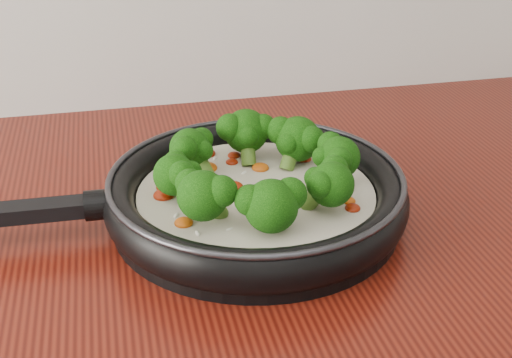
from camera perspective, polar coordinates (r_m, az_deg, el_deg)
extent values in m
cylinder|color=black|center=(0.76, 0.00, -2.93)|extent=(0.33, 0.33, 0.01)
torus|color=black|center=(0.75, 0.00, -1.28)|extent=(0.35, 0.35, 0.04)
torus|color=#2D2D33|center=(0.74, 0.00, 0.27)|extent=(0.34, 0.34, 0.01)
cube|color=black|center=(0.75, -19.90, -2.72)|extent=(0.20, 0.03, 0.02)
cylinder|color=black|center=(0.74, -13.16, -2.14)|extent=(0.03, 0.03, 0.03)
cylinder|color=beige|center=(0.75, 0.00, -1.77)|extent=(0.27, 0.27, 0.02)
ellipsoid|color=maroon|center=(0.72, 0.62, -1.99)|extent=(0.02, 0.02, 0.01)
ellipsoid|color=maroon|center=(0.75, -1.90, -0.67)|extent=(0.02, 0.02, 0.01)
ellipsoid|color=#C8500C|center=(0.80, -4.13, 0.95)|extent=(0.03, 0.03, 0.01)
ellipsoid|color=maroon|center=(0.76, 6.98, -0.85)|extent=(0.02, 0.02, 0.01)
ellipsoid|color=maroon|center=(0.81, -2.06, 1.45)|extent=(0.02, 0.02, 0.01)
ellipsoid|color=#C8500C|center=(0.69, -6.17, -3.72)|extent=(0.03, 0.03, 0.01)
ellipsoid|color=maroon|center=(0.71, -3.30, -2.48)|extent=(0.02, 0.02, 0.01)
ellipsoid|color=maroon|center=(0.76, -7.72, -0.67)|extent=(0.03, 0.03, 0.01)
ellipsoid|color=#C8500C|center=(0.80, 0.37, 0.96)|extent=(0.03, 0.03, 0.01)
ellipsoid|color=maroon|center=(0.74, -7.85, -1.39)|extent=(0.03, 0.03, 0.01)
ellipsoid|color=maroon|center=(0.82, 4.13, 1.71)|extent=(0.02, 0.02, 0.01)
ellipsoid|color=#C8500C|center=(0.77, -7.67, -0.18)|extent=(0.03, 0.03, 0.01)
ellipsoid|color=maroon|center=(0.84, -4.22, 2.16)|extent=(0.03, 0.03, 0.01)
ellipsoid|color=maroon|center=(0.83, -1.87, 2.02)|extent=(0.02, 0.02, 0.01)
ellipsoid|color=#C8500C|center=(0.73, 7.90, -1.86)|extent=(0.02, 0.02, 0.01)
ellipsoid|color=maroon|center=(0.72, 8.21, -2.46)|extent=(0.02, 0.02, 0.01)
ellipsoid|color=white|center=(0.68, -2.25, -4.34)|extent=(0.01, 0.01, 0.00)
ellipsoid|color=white|center=(0.67, -5.00, -4.63)|extent=(0.01, 0.01, 0.00)
ellipsoid|color=white|center=(0.74, 4.31, -1.49)|extent=(0.01, 0.01, 0.00)
ellipsoid|color=white|center=(0.72, 0.10, -2.13)|extent=(0.01, 0.01, 0.00)
ellipsoid|color=white|center=(0.75, 3.07, -0.81)|extent=(0.01, 0.01, 0.00)
ellipsoid|color=white|center=(0.74, 0.63, -1.35)|extent=(0.01, 0.01, 0.00)
ellipsoid|color=white|center=(0.72, -1.40, -2.14)|extent=(0.00, 0.01, 0.00)
ellipsoid|color=white|center=(0.70, -6.80, -3.11)|extent=(0.01, 0.01, 0.00)
ellipsoid|color=white|center=(0.74, 0.62, -1.09)|extent=(0.01, 0.01, 0.00)
ellipsoid|color=white|center=(0.65, -2.40, -6.03)|extent=(0.01, 0.01, 0.00)
ellipsoid|color=white|center=(0.78, -8.52, -0.08)|extent=(0.01, 0.01, 0.00)
ellipsoid|color=white|center=(0.75, -3.54, -1.22)|extent=(0.01, 0.01, 0.00)
ellipsoid|color=white|center=(0.73, -3.95, -2.04)|extent=(0.01, 0.01, 0.00)
ellipsoid|color=white|center=(0.75, -5.24, -1.09)|extent=(0.01, 0.01, 0.00)
ellipsoid|color=white|center=(0.73, -2.01, -1.96)|extent=(0.01, 0.01, 0.00)
ellipsoid|color=white|center=(0.79, -1.00, 0.51)|extent=(0.01, 0.01, 0.00)
ellipsoid|color=white|center=(0.83, -2.00, 1.97)|extent=(0.01, 0.01, 0.00)
ellipsoid|color=white|center=(0.80, -3.67, 0.91)|extent=(0.01, 0.01, 0.00)
ellipsoid|color=white|center=(0.82, -3.49, 1.74)|extent=(0.01, 0.01, 0.00)
ellipsoid|color=white|center=(0.75, 1.98, -0.89)|extent=(0.01, 0.01, 0.00)
cylinder|color=#577E29|center=(0.75, 5.63, 0.40)|extent=(0.04, 0.02, 0.04)
sphere|color=black|center=(0.75, 7.08, 1.83)|extent=(0.05, 0.05, 0.05)
sphere|color=black|center=(0.76, 6.34, 2.94)|extent=(0.03, 0.03, 0.03)
sphere|color=black|center=(0.73, 7.12, 1.66)|extent=(0.03, 0.03, 0.03)
sphere|color=black|center=(0.74, 5.69, 1.90)|extent=(0.02, 0.02, 0.02)
cylinder|color=#577E29|center=(0.80, 2.91, 1.88)|extent=(0.04, 0.03, 0.04)
sphere|color=black|center=(0.80, 3.57, 3.42)|extent=(0.06, 0.06, 0.05)
sphere|color=black|center=(0.80, 2.10, 4.14)|extent=(0.04, 0.04, 0.03)
sphere|color=black|center=(0.79, 4.71, 3.39)|extent=(0.03, 0.03, 0.03)
sphere|color=black|center=(0.79, 2.88, 3.10)|extent=(0.03, 0.03, 0.03)
cylinder|color=#577E29|center=(0.81, -0.69, 2.37)|extent=(0.02, 0.04, 0.04)
sphere|color=black|center=(0.82, -0.85, 4.10)|extent=(0.06, 0.06, 0.05)
sphere|color=black|center=(0.80, -2.23, 4.40)|extent=(0.03, 0.03, 0.03)
sphere|color=black|center=(0.81, 0.61, 4.47)|extent=(0.03, 0.03, 0.03)
sphere|color=black|center=(0.80, -0.69, 3.72)|extent=(0.03, 0.03, 0.03)
cylinder|color=#577E29|center=(0.78, -4.59, 1.16)|extent=(0.04, 0.03, 0.04)
sphere|color=black|center=(0.78, -5.65, 2.58)|extent=(0.05, 0.05, 0.05)
sphere|color=black|center=(0.76, -6.09, 2.56)|extent=(0.03, 0.03, 0.03)
sphere|color=black|center=(0.79, -4.65, 3.39)|extent=(0.03, 0.03, 0.03)
sphere|color=black|center=(0.77, -4.53, 2.42)|extent=(0.02, 0.02, 0.02)
cylinder|color=#577E29|center=(0.73, -5.57, -0.73)|extent=(0.03, 0.02, 0.04)
sphere|color=black|center=(0.72, -6.97, 0.35)|extent=(0.05, 0.05, 0.05)
sphere|color=black|center=(0.70, -6.32, 0.41)|extent=(0.03, 0.03, 0.03)
sphere|color=black|center=(0.73, -6.86, 1.41)|extent=(0.03, 0.03, 0.03)
sphere|color=black|center=(0.72, -5.51, 0.66)|extent=(0.02, 0.02, 0.02)
cylinder|color=#577E29|center=(0.69, -3.55, -2.26)|extent=(0.04, 0.04, 0.04)
sphere|color=black|center=(0.67, -4.57, -1.43)|extent=(0.05, 0.05, 0.05)
sphere|color=black|center=(0.66, -2.94, -1.05)|extent=(0.03, 0.03, 0.03)
sphere|color=black|center=(0.68, -5.64, -0.38)|extent=(0.03, 0.03, 0.03)
sphere|color=black|center=(0.68, -3.59, -0.66)|extent=(0.03, 0.03, 0.03)
cylinder|color=#577E29|center=(0.68, 1.02, -2.89)|extent=(0.02, 0.03, 0.04)
sphere|color=black|center=(0.66, 1.30, -2.31)|extent=(0.06, 0.06, 0.05)
sphere|color=black|center=(0.66, 2.94, -1.28)|extent=(0.03, 0.03, 0.03)
sphere|color=black|center=(0.65, -0.51, -1.81)|extent=(0.03, 0.03, 0.03)
sphere|color=black|center=(0.67, 1.01, -1.39)|extent=(0.03, 0.03, 0.03)
cylinder|color=#577E29|center=(0.71, 5.04, -1.46)|extent=(0.04, 0.04, 0.04)
sphere|color=black|center=(0.69, 6.42, -0.45)|extent=(0.05, 0.05, 0.05)
sphere|color=black|center=(0.71, 6.67, 0.84)|extent=(0.03, 0.03, 0.03)
sphere|color=black|center=(0.68, 5.45, -0.49)|extent=(0.03, 0.03, 0.03)
sphere|color=black|center=(0.70, 5.07, 0.08)|extent=(0.02, 0.02, 0.02)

